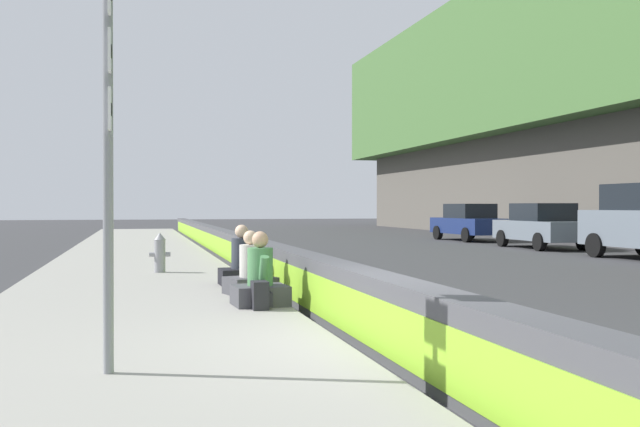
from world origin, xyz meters
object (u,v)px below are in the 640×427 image
route_sign_post (109,134)px  parked_car_midline (469,222)px  seated_person_foreground (260,282)px  fire_hydrant (160,252)px  seated_person_middle (250,274)px  backpack (261,296)px  parked_car_fourth (541,226)px  seated_person_rear (242,266)px

route_sign_post → parked_car_midline: bearing=-32.3°
route_sign_post → seated_person_foreground: bearing=-26.9°
fire_hydrant → parked_car_midline: parked_car_midline is taller
route_sign_post → fire_hydrant: route_sign_post is taller
route_sign_post → fire_hydrant: bearing=-4.2°
fire_hydrant → seated_person_middle: bearing=-162.9°
backpack → parked_car_midline: size_ratio=0.09×
fire_hydrant → parked_car_fourth: size_ratio=0.19×
route_sign_post → backpack: size_ratio=9.00×
parked_car_fourth → parked_car_midline: same height
seated_person_rear → parked_car_fourth: (10.89, -12.91, 0.37)m
route_sign_post → parked_car_fourth: 23.20m
seated_person_middle → route_sign_post: bearing=158.8°
backpack → seated_person_rear: bearing=-3.3°
seated_person_foreground → fire_hydrant: bearing=12.6°
seated_person_middle → parked_car_midline: parked_car_midline is taller
route_sign_post → seated_person_rear: bearing=-17.4°
fire_hydrant → seated_person_foreground: 5.89m
seated_person_middle → parked_car_fourth: size_ratio=0.23×
fire_hydrant → backpack: size_ratio=2.20×
fire_hydrant → parked_car_fourth: (7.95, -14.31, 0.27)m
backpack → seated_person_foreground: bearing=-8.8°
seated_person_foreground → parked_car_fourth: 18.90m
seated_person_middle → seated_person_rear: (1.44, -0.06, 0.02)m
fire_hydrant → seated_person_middle: seated_person_middle is taller
seated_person_foreground → parked_car_fourth: bearing=-43.6°
backpack → parked_car_fourth: 19.26m
seated_person_middle → backpack: bearing=175.9°
seated_person_foreground → parked_car_midline: bearing=-33.3°
parked_car_fourth → backpack: bearing=137.1°
route_sign_post → backpack: 4.44m
route_sign_post → parked_car_midline: route_sign_post is taller
seated_person_foreground → backpack: 0.45m
seated_person_middle → backpack: size_ratio=2.65×
route_sign_post → parked_car_midline: (23.91, -15.10, -1.37)m
parked_car_fourth → parked_car_midline: 6.28m
seated_person_foreground → parked_car_midline: parked_car_midline is taller
seated_person_middle → seated_person_rear: 1.44m
seated_person_rear → backpack: 3.23m
seated_person_middle → parked_car_midline: size_ratio=0.23×
parked_car_fourth → parked_car_midline: bearing=-0.7°
fire_hydrant → seated_person_foreground: size_ratio=0.80×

